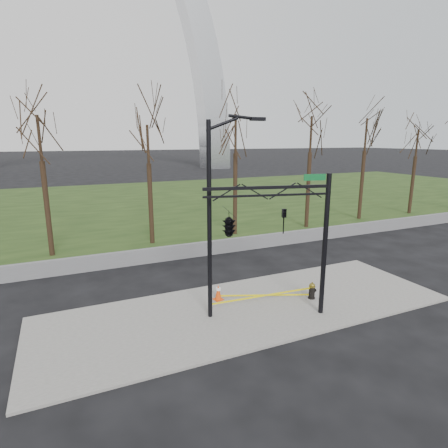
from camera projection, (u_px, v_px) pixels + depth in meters
name	position (u px, v px, depth m)	size (l,w,h in m)	color
ground	(249.00, 309.00, 16.10)	(500.00, 500.00, 0.00)	black
sidewalk	(250.00, 308.00, 16.09)	(18.00, 6.00, 0.10)	slate
grass_strip	(128.00, 203.00, 42.74)	(120.00, 40.00, 0.06)	#1C3212
guardrail	(190.00, 250.00, 23.11)	(60.00, 0.30, 0.90)	#59595B
gateway_arch	(80.00, 14.00, 75.39)	(66.00, 6.00, 65.00)	silver
tree_row	(272.00, 170.00, 29.01)	(62.78, 4.00, 9.81)	black
fire_hydrant	(312.00, 291.00, 16.90)	(0.50, 0.33, 0.80)	black
traffic_cone	(218.00, 292.00, 16.75)	(0.44, 0.44, 0.75)	#DC430B
street_light	(215.00, 207.00, 14.32)	(2.39, 0.37, 8.21)	black
traffic_signal_mast	(248.00, 223.00, 14.09)	(4.98, 2.54, 6.00)	black
caution_tape	(264.00, 295.00, 16.41)	(4.94, 1.65, 0.41)	#DAC80B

